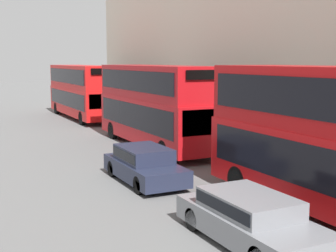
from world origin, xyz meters
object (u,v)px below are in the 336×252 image
bus_third_in_queue (82,89)px  car_hatchback (144,164)px  bus_second_in_queue (155,102)px  car_dark_sedan (250,218)px

bus_third_in_queue → car_hatchback: size_ratio=2.58×
bus_second_in_queue → car_dark_sedan: size_ratio=2.25×
bus_third_in_queue → car_dark_sedan: (-3.40, -27.03, -1.64)m
car_dark_sedan → car_hatchback: 6.71m
bus_second_in_queue → car_hatchback: (-3.40, -6.42, -1.67)m
bus_second_in_queue → bus_third_in_queue: bus_second_in_queue is taller
bus_third_in_queue → bus_second_in_queue: bearing=-90.0°
bus_second_in_queue → car_dark_sedan: bearing=-104.5°
bus_second_in_queue → car_hatchback: 7.45m
bus_third_in_queue → car_hatchback: 20.66m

